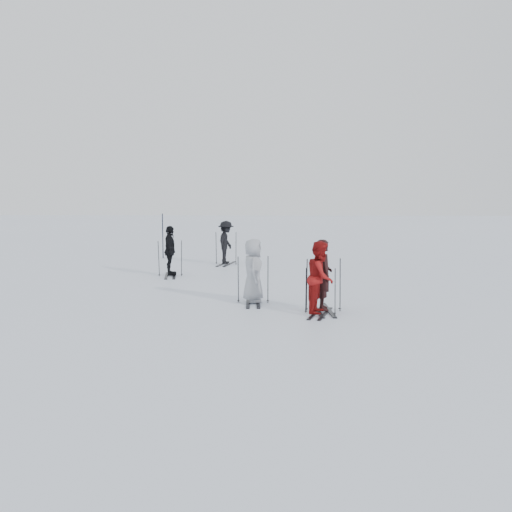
{
  "coord_description": "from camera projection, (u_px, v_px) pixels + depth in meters",
  "views": [
    {
      "loc": [
        0.57,
        -15.64,
        2.81
      ],
      "look_at": [
        0.0,
        1.0,
        1.0
      ],
      "focal_mm": 40.0,
      "sensor_mm": 36.0,
      "label": 1
    }
  ],
  "objects": [
    {
      "name": "ground",
      "position": [
        255.0,
        296.0,
        15.86
      ],
      "size": [
        120.0,
        120.0,
        0.0
      ],
      "primitive_type": "plane",
      "color": "silver",
      "rests_on": "ground"
    },
    {
      "name": "skier_near_dark",
      "position": [
        324.0,
        276.0,
        13.7
      ],
      "size": [
        0.45,
        0.65,
        1.7
      ],
      "primitive_type": "imported",
      "rotation": [
        0.0,
        0.0,
        1.64
      ],
      "color": "black",
      "rests_on": "ground"
    },
    {
      "name": "skier_red",
      "position": [
        321.0,
        278.0,
        13.32
      ],
      "size": [
        0.84,
        0.97,
        1.7
      ],
      "primitive_type": "imported",
      "rotation": [
        0.0,
        0.0,
        1.3
      ],
      "color": "maroon",
      "rests_on": "ground"
    },
    {
      "name": "skier_grey",
      "position": [
        253.0,
        272.0,
        14.74
      ],
      "size": [
        0.55,
        0.82,
        1.63
      ],
      "primitive_type": "imported",
      "rotation": [
        0.0,
        0.0,
        1.61
      ],
      "color": "#9C9FA5",
      "rests_on": "ground"
    },
    {
      "name": "skier_uphill_left",
      "position": [
        170.0,
        251.0,
        19.57
      ],
      "size": [
        0.56,
        1.05,
        1.7
      ],
      "primitive_type": "imported",
      "rotation": [
        0.0,
        0.0,
        1.72
      ],
      "color": "black",
      "rests_on": "ground"
    },
    {
      "name": "skier_uphill_far",
      "position": [
        226.0,
        243.0,
        22.86
      ],
      "size": [
        0.82,
        1.21,
        1.72
      ],
      "primitive_type": "imported",
      "rotation": [
        0.0,
        0.0,
        1.4
      ],
      "color": "black",
      "rests_on": "ground"
    },
    {
      "name": "skis_near_dark",
      "position": [
        323.0,
        284.0,
        13.72
      ],
      "size": [
        1.87,
        1.09,
        1.32
      ],
      "primitive_type": null,
      "rotation": [
        0.0,
        0.0,
        1.64
      ],
      "color": "black",
      "rests_on": "ground"
    },
    {
      "name": "skis_red",
      "position": [
        320.0,
        290.0,
        13.36
      ],
      "size": [
        1.72,
        1.21,
        1.13
      ],
      "primitive_type": null,
      "rotation": [
        0.0,
        0.0,
        1.3
      ],
      "color": "black",
      "rests_on": "ground"
    },
    {
      "name": "skis_grey",
      "position": [
        253.0,
        279.0,
        14.76
      ],
      "size": [
        1.76,
        0.98,
        1.26
      ],
      "primitive_type": null,
      "rotation": [
        0.0,
        0.0,
        1.61
      ],
      "color": "black",
      "rests_on": "ground"
    },
    {
      "name": "skis_uphill_left",
      "position": [
        170.0,
        258.0,
        19.59
      ],
      "size": [
        1.85,
        1.17,
        1.27
      ],
      "primitive_type": null,
      "rotation": [
        0.0,
        0.0,
        1.72
      ],
      "color": "black",
      "rests_on": "ground"
    },
    {
      "name": "skis_uphill_far",
      "position": [
        226.0,
        248.0,
        22.88
      ],
      "size": [
        1.99,
        1.28,
        1.35
      ],
      "primitive_type": null,
      "rotation": [
        0.0,
        0.0,
        1.4
      ],
      "color": "black",
      "rests_on": "ground"
    },
    {
      "name": "piste_marker",
      "position": [
        163.0,
        236.0,
        25.18
      ],
      "size": [
        0.05,
        0.05,
        1.96
      ],
      "primitive_type": "cylinder",
      "rotation": [
        0.0,
        0.0,
        0.11
      ],
      "color": "black",
      "rests_on": "ground"
    }
  ]
}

